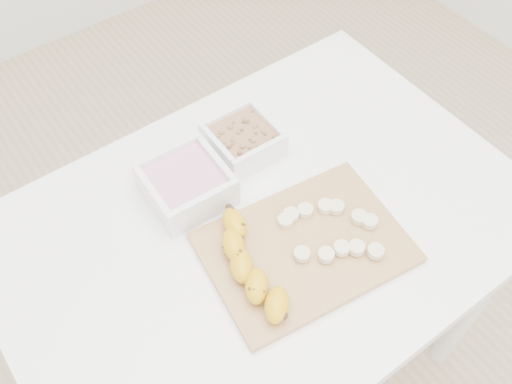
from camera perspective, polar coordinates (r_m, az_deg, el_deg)
ground at (r=1.76m, az=0.60°, el=-16.72°), size 3.50×3.50×0.00m
table at (r=1.16m, az=0.87°, el=-5.57°), size 1.00×0.70×0.75m
bowl_yogurt at (r=1.10m, az=-7.00°, el=0.84°), size 0.16×0.16×0.07m
bowl_granola at (r=1.17m, az=-1.29°, el=5.27°), size 0.13×0.13×0.06m
cutting_board at (r=1.05m, az=4.91°, el=-5.54°), size 0.39×0.30×0.01m
banana at (r=0.99m, az=-0.46°, el=-7.45°), size 0.15×0.24×0.04m
banana_slices at (r=1.05m, az=7.50°, el=-3.70°), size 0.17×0.18×0.02m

